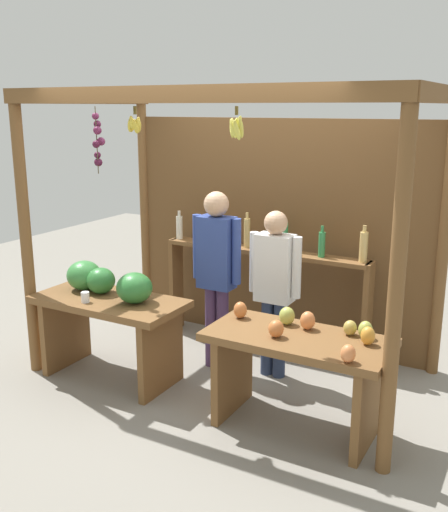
% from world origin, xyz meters
% --- Properties ---
extents(ground_plane, '(12.00, 12.00, 0.00)m').
position_xyz_m(ground_plane, '(0.00, 0.00, 0.00)').
color(ground_plane, gray).
rests_on(ground_plane, ground).
extents(market_stall, '(3.30, 1.82, 2.48)m').
position_xyz_m(market_stall, '(-0.00, 0.42, 1.42)').
color(market_stall, brown).
rests_on(market_stall, ground).
extents(fruit_counter_left, '(1.34, 0.64, 1.00)m').
position_xyz_m(fruit_counter_left, '(-0.90, -0.62, 0.66)').
color(fruit_counter_left, brown).
rests_on(fruit_counter_left, ground).
extents(fruit_counter_right, '(1.34, 0.65, 0.88)m').
position_xyz_m(fruit_counter_right, '(0.88, -0.63, 0.56)').
color(fruit_counter_right, brown).
rests_on(fruit_counter_right, ground).
extents(bottle_shelf_unit, '(2.12, 0.22, 1.35)m').
position_xyz_m(bottle_shelf_unit, '(-0.00, 0.64, 0.79)').
color(bottle_shelf_unit, brown).
rests_on(bottle_shelf_unit, ground).
extents(vendor_man, '(0.48, 0.22, 1.63)m').
position_xyz_m(vendor_man, '(-0.18, 0.01, 0.98)').
color(vendor_man, '#4B325A').
rests_on(vendor_man, ground).
extents(vendor_woman, '(0.48, 0.20, 1.49)m').
position_xyz_m(vendor_woman, '(0.35, 0.10, 0.89)').
color(vendor_woman, navy).
rests_on(vendor_woman, ground).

